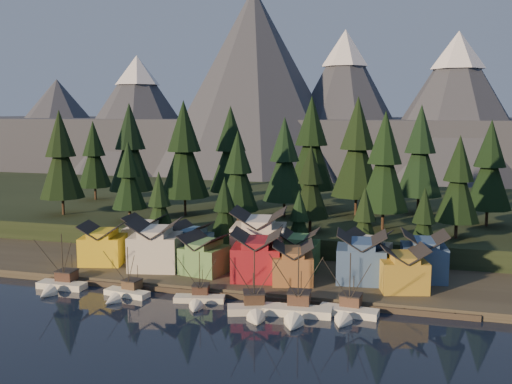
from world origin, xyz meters
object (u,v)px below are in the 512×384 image
(house_front_0, at_px, (103,242))
(house_front_1, at_px, (155,243))
(house_back_0, at_px, (145,234))
(house_back_1, at_px, (192,241))
(boat_2, at_px, (198,293))
(boat_3, at_px, (255,301))
(boat_1, at_px, (123,287))
(boat_0, at_px, (58,278))
(boat_4, at_px, (297,304))
(boat_5, at_px, (347,304))

(house_front_0, distance_m, house_front_1, 12.60)
(house_back_0, distance_m, house_back_1, 12.44)
(house_front_0, bearing_deg, boat_2, -40.84)
(boat_2, height_order, house_front_0, house_front_0)
(house_front_0, distance_m, house_back_0, 10.75)
(boat_3, bearing_deg, house_back_1, 111.20)
(boat_3, bearing_deg, boat_1, 155.36)
(boat_0, relative_size, house_front_0, 1.15)
(boat_2, relative_size, boat_3, 0.84)
(boat_3, bearing_deg, boat_4, -13.64)
(boat_4, distance_m, house_back_1, 36.99)
(boat_4, xyz_separation_m, house_front_1, (-32.73, 15.93, 4.46))
(boat_4, bearing_deg, boat_1, 173.27)
(house_front_0, bearing_deg, boat_5, -27.83)
(boat_2, bearing_deg, boat_0, 168.05)
(boat_1, distance_m, boat_2, 14.33)
(boat_4, distance_m, house_front_0, 48.39)
(boat_1, relative_size, boat_4, 0.79)
(boat_0, xyz_separation_m, house_back_0, (6.11, 24.00, 3.83))
(house_front_1, distance_m, house_back_0, 12.73)
(boat_0, height_order, house_front_0, boat_0)
(boat_0, relative_size, house_front_1, 1.02)
(boat_0, height_order, boat_1, boat_0)
(boat_0, relative_size, house_back_0, 1.33)
(boat_0, bearing_deg, house_front_0, 84.82)
(boat_1, height_order, boat_4, boat_4)
(boat_5, bearing_deg, boat_3, -162.35)
(boat_5, bearing_deg, house_back_0, 159.60)
(boat_4, relative_size, house_front_0, 1.26)
(boat_0, relative_size, boat_3, 0.98)
(boat_1, relative_size, house_front_0, 0.99)
(house_front_1, distance_m, house_back_1, 9.32)
(boat_1, distance_m, boat_4, 32.40)
(boat_3, bearing_deg, boat_2, 146.04)
(boat_3, bearing_deg, boat_5, -7.67)
(boat_2, distance_m, boat_3, 11.54)
(boat_3, relative_size, house_back_1, 1.43)
(boat_5, distance_m, house_front_0, 55.26)
(house_front_0, bearing_deg, boat_4, -33.04)
(boat_3, height_order, house_back_0, boat_3)
(boat_1, height_order, house_back_0, house_back_0)
(boat_5, bearing_deg, boat_0, -173.90)
(boat_4, relative_size, boat_5, 1.10)
(house_front_1, height_order, house_back_0, house_front_1)
(boat_0, xyz_separation_m, boat_5, (54.32, 0.23, -0.09))
(boat_2, height_order, house_front_1, house_front_1)
(boat_3, relative_size, house_back_0, 1.37)
(boat_2, bearing_deg, boat_3, -26.48)
(boat_4, relative_size, house_front_1, 1.12)
(house_front_1, bearing_deg, house_back_0, 114.92)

